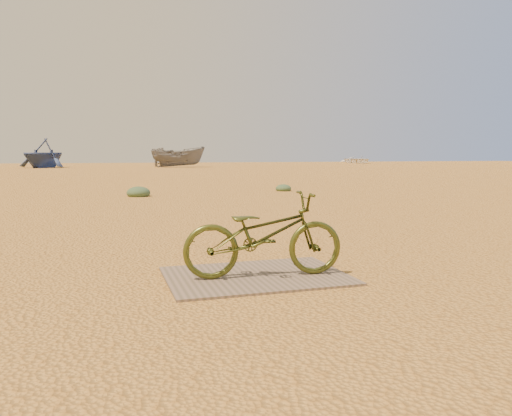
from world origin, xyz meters
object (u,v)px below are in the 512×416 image
object	(u,v)px
plywood_board	(256,276)
boat_far_right	(358,160)
bicycle	(264,235)
boat_mid_right	(178,157)
boat_far_left	(43,153)

from	to	relation	value
plywood_board	boat_far_right	distance (m)	56.50
plywood_board	bicycle	xyz separation A→B (m)	(0.05, -0.08, 0.40)
boat_far_right	boat_mid_right	bearing A→B (deg)	-160.87
boat_mid_right	boat_far_left	bearing A→B (deg)	91.06
plywood_board	boat_far_left	distance (m)	40.33
boat_far_left	boat_far_right	world-z (taller)	boat_far_left
boat_far_left	boat_mid_right	world-z (taller)	boat_far_left
boat_far_right	boat_far_left	bearing A→B (deg)	-170.78
plywood_board	bicycle	size ratio (longest dim) A/B	1.12
boat_far_left	boat_mid_right	xyz separation A→B (m)	(10.75, -1.63, -0.34)
bicycle	boat_mid_right	xyz separation A→B (m)	(4.93, 38.34, 0.47)
boat_far_left	boat_far_right	size ratio (longest dim) A/B	1.07
bicycle	boat_far_left	bearing A→B (deg)	13.45
plywood_board	bicycle	bearing A→B (deg)	-56.31
bicycle	boat_far_left	world-z (taller)	boat_far_left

